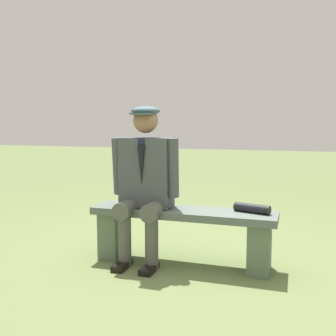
% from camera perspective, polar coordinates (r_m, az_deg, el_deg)
% --- Properties ---
extents(ground_plane, '(30.00, 30.00, 0.00)m').
position_cam_1_polar(ground_plane, '(3.50, 2.08, -13.65)').
color(ground_plane, '#607040').
extents(bench, '(1.58, 0.36, 0.48)m').
position_cam_1_polar(bench, '(3.41, 2.10, -8.69)').
color(bench, '#556058').
rests_on(bench, ground).
extents(seated_man, '(0.61, 0.51, 1.35)m').
position_cam_1_polar(seated_man, '(3.38, -3.40, -1.34)').
color(seated_man, '#43474D').
rests_on(seated_man, ground).
extents(rolled_magazine, '(0.31, 0.15, 0.07)m').
position_cam_1_polar(rolled_magazine, '(3.30, 12.10, -5.75)').
color(rolled_magazine, black).
rests_on(rolled_magazine, bench).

